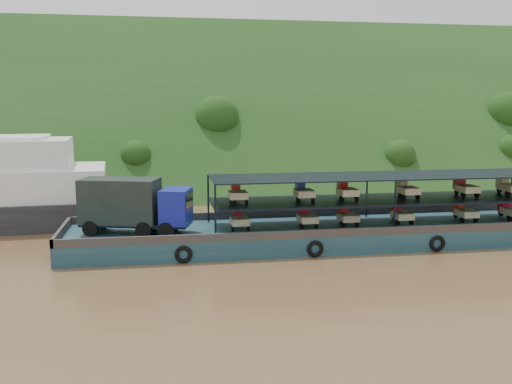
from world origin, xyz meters
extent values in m
plane|color=brown|center=(0.00, 0.00, 0.00)|extent=(160.00, 160.00, 0.00)
cube|color=#193413|center=(0.00, 36.00, 0.00)|extent=(140.00, 39.60, 39.60)
cube|color=#133544|center=(2.62, 0.34, 0.60)|extent=(35.00, 7.00, 1.20)
cube|color=#592D19|center=(2.62, 3.74, 1.45)|extent=(35.00, 0.20, 0.50)
cube|color=#592D19|center=(2.62, -3.06, 1.45)|extent=(35.00, 0.20, 0.50)
cube|color=#592D19|center=(-14.78, 0.34, 1.45)|extent=(0.20, 7.00, 0.50)
torus|color=black|center=(-7.38, -3.21, 0.55)|extent=(1.06, 0.26, 1.06)
torus|color=black|center=(0.62, -3.21, 0.55)|extent=(1.06, 0.26, 1.06)
torus|color=black|center=(8.62, -3.21, 0.55)|extent=(1.06, 0.26, 1.06)
cylinder|color=black|center=(-12.95, -0.25, 1.70)|extent=(1.05, 0.60, 0.99)
cylinder|color=black|center=(-12.40, 1.76, 1.70)|extent=(1.05, 0.60, 0.99)
cylinder|color=black|center=(-9.69, -1.14, 1.70)|extent=(1.05, 0.60, 0.99)
cylinder|color=black|center=(-9.14, 0.87, 1.70)|extent=(1.05, 0.60, 0.99)
cylinder|color=black|center=(-8.35, -1.51, 1.70)|extent=(1.05, 0.60, 0.99)
cylinder|color=black|center=(-7.80, 0.50, 1.70)|extent=(1.05, 0.60, 0.99)
cube|color=black|center=(-10.18, 0.07, 1.85)|extent=(7.09, 3.89, 0.20)
cube|color=navy|center=(-7.69, -0.61, 2.99)|extent=(2.26, 2.74, 2.19)
cube|color=black|center=(-6.87, -0.83, 3.39)|extent=(0.58, 1.93, 0.89)
cube|color=black|center=(-11.14, 0.33, 3.29)|extent=(5.23, 3.55, 2.78)
cube|color=black|center=(6.12, 0.34, 2.86)|extent=(23.00, 5.00, 0.12)
cube|color=black|center=(6.12, 0.34, 4.50)|extent=(23.00, 5.00, 0.08)
cylinder|color=black|center=(-5.38, -2.16, 2.85)|extent=(0.12, 0.12, 3.30)
cylinder|color=black|center=(-5.38, 2.84, 2.85)|extent=(0.12, 0.12, 3.30)
cylinder|color=black|center=(6.12, -2.16, 2.85)|extent=(0.12, 0.12, 3.30)
cylinder|color=black|center=(6.12, 2.84, 2.85)|extent=(0.12, 0.12, 3.30)
cylinder|color=black|center=(17.62, 2.84, 2.85)|extent=(0.12, 0.12, 3.30)
cylinder|color=black|center=(-3.59, 1.39, 1.46)|extent=(0.12, 0.52, 0.52)
cylinder|color=black|center=(-4.09, -0.41, 1.46)|extent=(0.14, 0.52, 0.52)
cylinder|color=black|center=(-3.09, -0.41, 1.46)|extent=(0.14, 0.52, 0.52)
cube|color=beige|center=(-3.59, -0.06, 1.80)|extent=(1.15, 1.50, 0.44)
cube|color=#AE0B12|center=(-3.59, 1.09, 1.98)|extent=(0.55, 0.80, 0.80)
cube|color=#AE0B12|center=(-3.59, 0.89, 2.48)|extent=(0.50, 0.10, 0.10)
cylinder|color=black|center=(0.95, 1.39, 1.46)|extent=(0.12, 0.52, 0.52)
cylinder|color=black|center=(0.45, -0.41, 1.46)|extent=(0.14, 0.52, 0.52)
cylinder|color=black|center=(1.45, -0.41, 1.46)|extent=(0.14, 0.52, 0.52)
cube|color=beige|center=(0.95, -0.06, 1.80)|extent=(1.15, 1.50, 0.44)
cube|color=red|center=(0.95, 1.09, 1.98)|extent=(0.55, 0.80, 0.80)
cube|color=red|center=(0.95, 0.89, 2.48)|extent=(0.50, 0.10, 0.10)
cylinder|color=black|center=(3.75, 1.39, 1.46)|extent=(0.12, 0.52, 0.52)
cylinder|color=black|center=(3.25, -0.41, 1.46)|extent=(0.14, 0.52, 0.52)
cylinder|color=black|center=(4.25, -0.41, 1.46)|extent=(0.14, 0.52, 0.52)
cube|color=tan|center=(3.75, -0.06, 1.80)|extent=(1.15, 1.50, 0.44)
cube|color=red|center=(3.75, 1.09, 1.98)|extent=(0.55, 0.80, 0.80)
cube|color=red|center=(3.75, 0.89, 2.48)|extent=(0.50, 0.10, 0.10)
cylinder|color=black|center=(7.61, 1.39, 1.46)|extent=(0.12, 0.52, 0.52)
cylinder|color=black|center=(7.11, -0.41, 1.46)|extent=(0.14, 0.52, 0.52)
cylinder|color=black|center=(8.11, -0.41, 1.46)|extent=(0.14, 0.52, 0.52)
cube|color=beige|center=(7.61, -0.06, 1.80)|extent=(1.15, 1.50, 0.44)
cube|color=red|center=(7.61, 1.09, 1.98)|extent=(0.55, 0.80, 0.80)
cube|color=red|center=(7.61, 0.89, 2.48)|extent=(0.50, 0.10, 0.10)
cylinder|color=black|center=(12.36, 1.39, 1.46)|extent=(0.12, 0.52, 0.52)
cylinder|color=black|center=(11.86, -0.41, 1.46)|extent=(0.14, 0.52, 0.52)
cylinder|color=black|center=(12.86, -0.41, 1.46)|extent=(0.14, 0.52, 0.52)
cube|color=beige|center=(12.36, -0.06, 1.80)|extent=(1.15, 1.50, 0.44)
cube|color=red|center=(12.36, 1.09, 1.98)|extent=(0.55, 0.80, 0.80)
cube|color=red|center=(12.36, 0.89, 2.48)|extent=(0.50, 0.10, 0.10)
cylinder|color=black|center=(15.92, 1.39, 1.46)|extent=(0.12, 0.52, 0.52)
cylinder|color=black|center=(15.42, -0.41, 1.46)|extent=(0.14, 0.52, 0.52)
cube|color=red|center=(15.92, 1.09, 1.98)|extent=(0.55, 0.80, 0.80)
cube|color=red|center=(15.92, 0.89, 2.48)|extent=(0.50, 0.10, 0.10)
cylinder|color=black|center=(-3.71, 1.39, 3.18)|extent=(0.12, 0.52, 0.52)
cylinder|color=black|center=(-4.21, -0.41, 3.18)|extent=(0.14, 0.52, 0.52)
cylinder|color=black|center=(-3.21, -0.41, 3.18)|extent=(0.14, 0.52, 0.52)
cube|color=#C0B287|center=(-3.71, -0.06, 3.52)|extent=(1.15, 1.50, 0.44)
cube|color=#B3220B|center=(-3.71, 1.09, 3.70)|extent=(0.55, 0.80, 0.80)
cube|color=#B3220B|center=(-3.71, 0.89, 4.20)|extent=(0.50, 0.10, 0.10)
cylinder|color=black|center=(0.70, 1.39, 3.18)|extent=(0.12, 0.52, 0.52)
cylinder|color=black|center=(0.20, -0.41, 3.18)|extent=(0.14, 0.52, 0.52)
cylinder|color=black|center=(1.20, -0.41, 3.18)|extent=(0.14, 0.52, 0.52)
cube|color=#BEB786|center=(0.70, -0.06, 3.52)|extent=(1.15, 1.50, 0.44)
cube|color=#1B2AA5|center=(0.70, 1.09, 3.70)|extent=(0.55, 0.80, 0.80)
cube|color=#1B2AA5|center=(0.70, 0.89, 4.20)|extent=(0.50, 0.10, 0.10)
cylinder|color=black|center=(3.68, 1.39, 3.18)|extent=(0.12, 0.52, 0.52)
cylinder|color=black|center=(3.18, -0.41, 3.18)|extent=(0.14, 0.52, 0.52)
cylinder|color=black|center=(4.18, -0.41, 3.18)|extent=(0.14, 0.52, 0.52)
cube|color=beige|center=(3.68, -0.06, 3.52)|extent=(1.15, 1.50, 0.44)
cube|color=#B90C0F|center=(3.68, 1.09, 3.70)|extent=(0.55, 0.80, 0.80)
cube|color=#B90C0F|center=(3.68, 0.89, 4.20)|extent=(0.50, 0.10, 0.10)
cylinder|color=black|center=(8.00, 1.39, 3.18)|extent=(0.12, 0.52, 0.52)
cylinder|color=black|center=(7.50, -0.41, 3.18)|extent=(0.14, 0.52, 0.52)
cylinder|color=black|center=(8.50, -0.41, 3.18)|extent=(0.14, 0.52, 0.52)
cube|color=beige|center=(8.00, -0.06, 3.52)|extent=(1.15, 1.50, 0.44)
cube|color=tan|center=(8.00, 1.09, 3.70)|extent=(0.55, 0.80, 0.80)
cube|color=tan|center=(8.00, 0.89, 4.20)|extent=(0.50, 0.10, 0.10)
cylinder|color=black|center=(12.33, 1.39, 3.18)|extent=(0.12, 0.52, 0.52)
cylinder|color=black|center=(11.83, -0.41, 3.18)|extent=(0.14, 0.52, 0.52)
cylinder|color=black|center=(12.83, -0.41, 3.18)|extent=(0.14, 0.52, 0.52)
cube|color=beige|center=(12.33, -0.06, 3.52)|extent=(1.15, 1.50, 0.44)
cube|color=#B50C1F|center=(12.33, 1.09, 3.70)|extent=(0.55, 0.80, 0.80)
cube|color=#B50C1F|center=(12.33, 0.89, 4.20)|extent=(0.50, 0.10, 0.10)
cylinder|color=black|center=(15.68, 1.39, 3.18)|extent=(0.12, 0.52, 0.52)
cylinder|color=black|center=(15.18, -0.41, 3.18)|extent=(0.14, 0.52, 0.52)
cube|color=tan|center=(15.68, -0.06, 3.52)|extent=(1.15, 1.50, 0.44)
cube|color=beige|center=(15.68, 1.09, 3.70)|extent=(0.55, 0.80, 0.80)
cube|color=beige|center=(15.68, 0.89, 4.20)|extent=(0.50, 0.10, 0.10)
camera|label=1|loc=(-8.65, -35.99, 9.22)|focal=40.00mm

